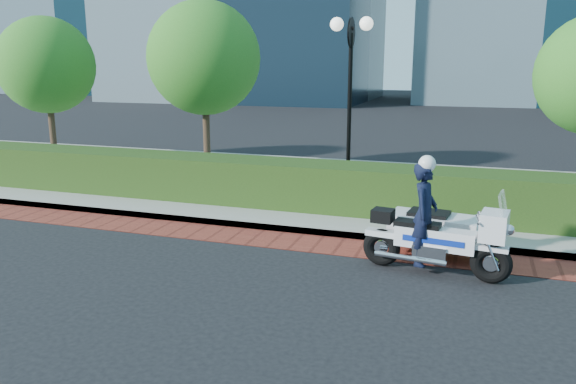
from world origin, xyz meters
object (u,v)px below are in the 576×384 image
(lamppost, at_px, (350,78))
(tree_b, at_px, (204,58))
(police_motorcycle, at_px, (434,228))
(tree_a, at_px, (46,65))

(lamppost, height_order, tree_b, tree_b)
(tree_b, relative_size, police_motorcycle, 2.05)
(lamppost, distance_m, police_motorcycle, 5.34)
(lamppost, bearing_deg, tree_a, 172.59)
(tree_a, relative_size, tree_b, 0.94)
(lamppost, distance_m, tree_b, 4.71)
(tree_a, relative_size, police_motorcycle, 1.92)
(police_motorcycle, bearing_deg, lamppost, 127.53)
(tree_a, height_order, police_motorcycle, tree_a)
(lamppost, relative_size, police_motorcycle, 1.77)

